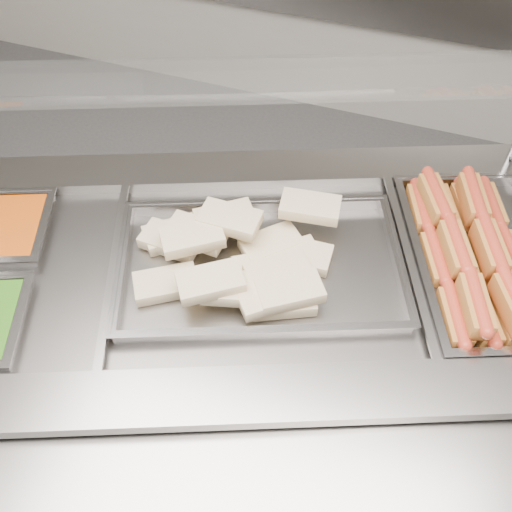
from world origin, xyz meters
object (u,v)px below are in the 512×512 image
(sneeze_guard, at_px, (229,82))
(steam_counter, at_px, (240,354))
(pan_wraps, at_px, (260,268))
(pan_hotdogs, at_px, (482,265))

(sneeze_guard, bearing_deg, steam_counter, -68.55)
(sneeze_guard, relative_size, pan_wraps, 2.11)
(steam_counter, distance_m, pan_wraps, 0.47)
(pan_hotdogs, xyz_separation_m, pan_wraps, (-0.57, -0.23, 0.02))
(steam_counter, distance_m, sneeze_guard, 0.92)
(steam_counter, height_order, pan_wraps, pan_wraps)
(sneeze_guard, height_order, pan_wraps, sneeze_guard)
(pan_hotdogs, distance_m, pan_wraps, 0.62)
(steam_counter, bearing_deg, sneeze_guard, 111.45)
(sneeze_guard, distance_m, pan_wraps, 0.49)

